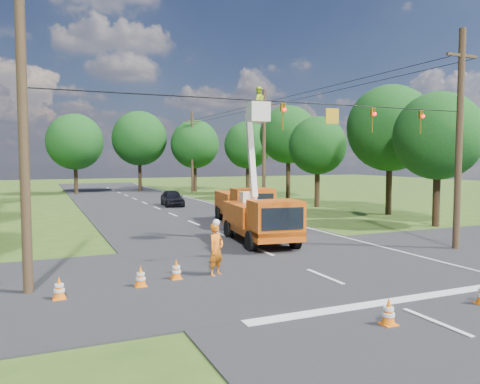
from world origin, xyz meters
name	(u,v)px	position (x,y,z in m)	size (l,w,h in m)	color
ground	(173,215)	(0.00, 20.00, 0.00)	(140.00, 140.00, 0.00)	#344F17
road_main	(173,215)	(0.00, 20.00, 0.00)	(12.00, 100.00, 0.06)	black
road_cross	(296,266)	(0.00, 2.00, 0.00)	(56.00, 10.00, 0.07)	black
stop_bar	(387,303)	(0.00, -3.20, 0.00)	(9.00, 0.45, 0.02)	silver
edge_line	(242,212)	(5.60, 20.00, 0.00)	(0.12, 90.00, 0.02)	silver
bucket_truck	(261,211)	(0.87, 6.90, 1.61)	(3.04, 6.36, 7.71)	#D05B0E
second_truck	(244,205)	(2.93, 13.65, 1.25)	(3.29, 6.67, 2.39)	#D05B0E
ground_worker	(216,250)	(-3.39, 1.77, 0.94)	(0.69, 0.45, 1.89)	#DF5D12
distant_car	(172,198)	(1.76, 26.67, 0.71)	(1.68, 4.18, 1.42)	black
traffic_cone_0	(389,312)	(-1.21, -4.65, 0.36)	(0.38, 0.38, 0.71)	orange
traffic_cone_2	(259,230)	(1.63, 8.66, 0.36)	(0.38, 0.38, 0.71)	orange
traffic_cone_3	(239,225)	(1.46, 10.94, 0.36)	(0.38, 0.38, 0.71)	orange
traffic_cone_4	(141,276)	(-6.17, 1.33, 0.36)	(0.38, 0.38, 0.71)	orange
traffic_cone_5	(59,288)	(-8.65, 0.92, 0.36)	(0.38, 0.38, 0.71)	orange
traffic_cone_7	(234,215)	(3.12, 15.77, 0.36)	(0.38, 0.38, 0.71)	orange
traffic_cone_8	(176,270)	(-4.85, 1.79, 0.36)	(0.38, 0.38, 0.71)	orange
pole_right_near	(459,138)	(8.50, 2.00, 5.11)	(1.80, 0.30, 10.00)	#4C3823
pole_right_mid	(264,148)	(8.50, 22.00, 5.11)	(1.80, 0.30, 10.00)	#4C3823
pole_right_far	(192,151)	(8.50, 42.00, 5.11)	(1.80, 0.30, 10.00)	#4C3823
pole_left	(24,148)	(-9.50, 2.00, 4.50)	(0.30, 0.30, 9.00)	#4C3823
signal_span	(345,116)	(2.23, 1.99, 5.88)	(18.00, 0.29, 1.07)	black
tree_right_a	(438,136)	(13.50, 8.00, 5.56)	(5.40, 5.40, 8.28)	#382616
tree_right_b	(390,128)	(15.00, 14.00, 6.43)	(6.40, 6.40, 9.65)	#382616
tree_right_c	(318,146)	(13.20, 21.00, 5.31)	(5.00, 5.00, 7.83)	#382616
tree_right_d	(288,135)	(14.80, 29.00, 6.68)	(6.00, 6.00, 9.70)	#382616
tree_right_e	(248,145)	(13.80, 37.00, 5.81)	(5.60, 5.60, 8.63)	#382616
tree_far_a	(75,142)	(-5.00, 45.00, 6.19)	(6.60, 6.60, 9.50)	#382616
tree_far_b	(139,138)	(3.00, 47.00, 6.81)	(7.00, 7.00, 10.32)	#382616
tree_far_c	(195,144)	(9.50, 44.00, 6.06)	(6.20, 6.20, 9.18)	#382616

